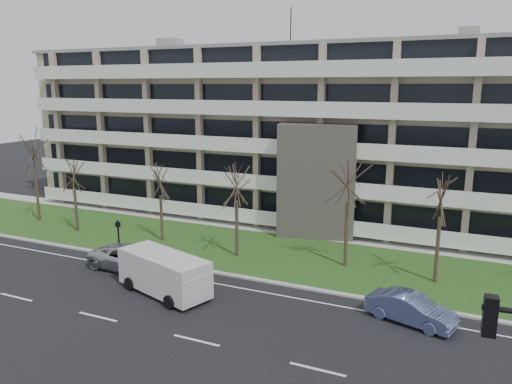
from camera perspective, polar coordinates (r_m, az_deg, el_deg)
The scene contains 16 objects.
ground at distance 24.92m, azimuth -6.82°, elevation -16.49°, with size 160.00×160.00×0.00m, color black.
grass_verge at distance 35.68m, azimuth 4.10°, elevation -7.35°, with size 90.00×10.00×0.06m, color #204517.
curb at distance 31.33m, azimuth 0.86°, elevation -10.09°, with size 90.00×0.35×0.12m, color #B2B2AD.
sidewalk at distance 40.63m, azimuth 6.81°, elevation -4.95°, with size 90.00×2.00×0.08m, color #B2B2AD.
lane_edge_line at distance 30.09m, azimuth -0.30°, elevation -11.17°, with size 90.00×0.12×0.01m, color white.
apartment_building at distance 45.63m, azimuth 9.66°, elevation 6.55°, with size 60.50×15.10×18.75m.
silver_pickup at distance 34.02m, azimuth -14.17°, elevation -7.33°, with size 2.62×5.69×1.58m, color #B2B4BA.
blue_sedan at distance 27.25m, azimuth 17.28°, elevation -12.63°, with size 1.57×4.51×1.49m, color #6774B2.
white_van at distance 29.65m, azimuth -10.39°, elevation -8.83°, with size 6.42×3.98×2.34m.
pedestrian_signal at distance 35.23m, azimuth -15.44°, elevation -4.82°, with size 0.31×0.25×2.99m.
tree_0 at distance 47.65m, azimuth -24.15°, elevation 4.70°, with size 4.26×4.26×8.52m.
tree_1 at distance 43.06m, azimuth -20.18°, elevation 2.25°, with size 3.27×3.27×6.55m.
tree_2 at distance 38.70m, azimuth -10.93°, elevation 1.59°, with size 3.21×3.21×6.42m.
tree_3 at distance 34.28m, azimuth -2.26°, elevation 1.52°, with size 3.61×3.61×7.21m.
tree_4 at distance 32.71m, azimuth 10.54°, elevation 1.96°, with size 4.02×4.02×8.03m.
tree_5 at distance 31.51m, azimuth 20.48°, elevation 0.08°, with size 3.70×3.70×7.39m.
Camera 1 is at (11.55, -18.61, 11.89)m, focal length 35.00 mm.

